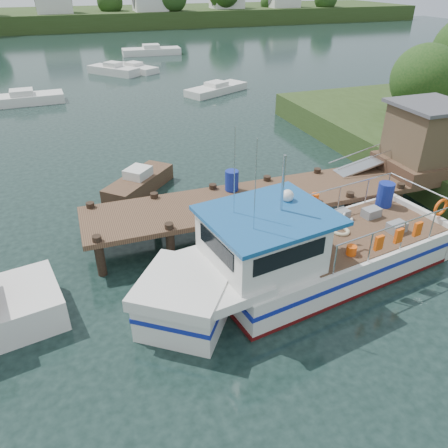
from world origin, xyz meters
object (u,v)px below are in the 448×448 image
object	(u,v)px
moored_far	(151,51)
moored_c	(216,89)
moored_rowboat	(139,183)
moored_a	(23,99)
lobster_boat	(297,258)
dock	(375,160)
moored_d	(134,68)
moored_b	(114,70)

from	to	relation	value
moored_far	moored_c	bearing A→B (deg)	-98.08
moored_rowboat	moored_c	xyz separation A→B (m)	(10.00, 17.74, -0.09)
moored_rowboat	moored_a	distance (m)	20.31
lobster_boat	moored_c	xyz separation A→B (m)	(6.26, 26.79, -0.69)
dock	moored_d	distance (m)	35.21
dock	moored_d	bearing A→B (deg)	97.86
moored_c	moored_d	distance (m)	13.15
lobster_boat	moored_far	xyz separation A→B (m)	(4.99, 49.11, -0.57)
moored_a	moored_b	bearing A→B (deg)	65.53
lobster_boat	moored_c	world-z (taller)	lobster_boat
moored_b	moored_c	size ratio (longest dim) A/B	0.87
moored_far	moored_b	world-z (taller)	moored_far
moored_c	moored_rowboat	bearing A→B (deg)	-136.67
dock	moored_b	xyz separation A→B (m)	(-7.08, 33.94, -1.78)
moored_far	moored_c	size ratio (longest dim) A/B	1.20
moored_a	moored_b	world-z (taller)	moored_b
moored_b	moored_rowboat	bearing A→B (deg)	-80.67
moored_a	moored_far	bearing A→B (deg)	71.76
moored_far	moored_d	bearing A→B (deg)	-122.52
dock	moored_far	world-z (taller)	dock
moored_c	moored_far	bearing A→B (deg)	76.01
moored_d	moored_a	bearing A→B (deg)	-138.75
dock	moored_b	distance (m)	34.71
moored_b	moored_d	xyz separation A→B (m)	(2.27, 0.90, -0.10)
dock	lobster_boat	world-z (taller)	lobster_boat
moored_a	moored_d	world-z (taller)	moored_a
moored_rowboat	moored_a	size ratio (longest dim) A/B	0.62
moored_far	moored_d	xyz separation A→B (m)	(-3.97, -10.26, -0.11)
lobster_boat	moored_a	world-z (taller)	lobster_boat
moored_far	moored_c	world-z (taller)	moored_far
dock	moored_c	bearing A→B (deg)	88.89
dock	moored_c	size ratio (longest dim) A/B	2.64
lobster_boat	moored_d	distance (m)	38.87
dock	moored_d	world-z (taller)	dock
moored_far	moored_c	distance (m)	22.36
moored_b	dock	bearing A→B (deg)	-63.99
moored_a	moored_c	world-z (taller)	moored_a
moored_rowboat	lobster_boat	bearing A→B (deg)	-83.67
dock	moored_rowboat	distance (m)	10.95
moored_rowboat	moored_c	distance (m)	20.36
moored_a	lobster_boat	bearing A→B (deg)	-53.97
moored_far	moored_c	xyz separation A→B (m)	(1.27, -22.32, -0.11)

